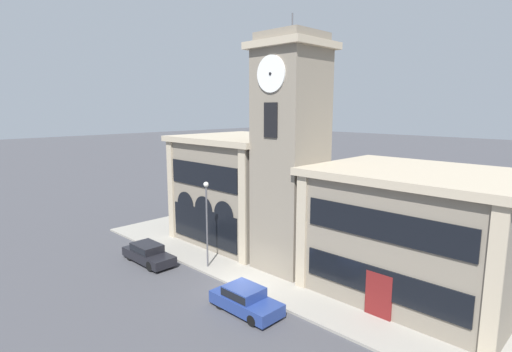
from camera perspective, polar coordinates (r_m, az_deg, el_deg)
ground_plane at (r=26.00m, az=-2.42°, el=-15.95°), size 300.00×300.00×0.00m
sidewalk_kerb at (r=30.62m, az=7.07°, el=-11.79°), size 34.98×13.57×0.15m
clock_tower at (r=27.17m, az=4.92°, el=2.96°), size 4.64×4.64×17.24m
town_hall_left_wing at (r=34.19m, az=-1.81°, el=-1.70°), size 10.29×9.39×8.95m
town_hall_right_wing at (r=26.04m, az=21.85°, el=-7.48°), size 11.92×9.39×7.69m
parked_car_near at (r=30.91m, az=-15.16°, el=-10.54°), size 4.73×1.78×1.40m
parked_car_mid at (r=23.29m, az=-1.55°, el=-17.14°), size 4.27×1.87×1.42m
street_lamp at (r=27.99m, az=-7.07°, el=-5.13°), size 0.36×0.36×6.11m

